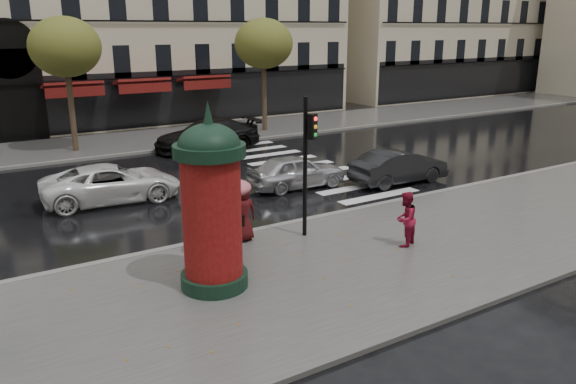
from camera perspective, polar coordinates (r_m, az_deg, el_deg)
ground at (r=14.95m, az=1.87°, el=-7.71°), size 160.00×160.00×0.00m
near_sidewalk at (r=14.55m, az=2.98°, el=-8.17°), size 90.00×7.00×0.12m
far_sidewalk at (r=31.84m, az=-17.57°, el=4.68°), size 90.00×6.00×0.12m
near_kerb at (r=17.31m, az=-3.67°, el=-4.04°), size 90.00×0.25×0.14m
far_kerb at (r=29.00m, az=-16.03°, el=3.74°), size 90.00×0.25×0.14m
zebra_crossing at (r=25.70m, az=1.09°, el=2.66°), size 3.60×11.75×0.01m
tree_far_left at (r=29.87m, az=-21.71°, el=13.48°), size 3.40×3.40×6.64m
tree_far_right at (r=33.72m, az=-2.48°, el=14.78°), size 3.40×3.40×6.64m
woman_umbrella at (r=14.86m, az=-5.93°, el=-1.35°), size 1.16×1.16×2.24m
woman_red at (r=16.16m, az=11.83°, el=-2.71°), size 0.95×0.86×1.59m
man_burgundy at (r=16.23m, az=-4.65°, el=-2.08°), size 0.87×0.60×1.71m
morris_column at (r=13.04m, az=-7.78°, el=-0.95°), size 1.65×1.65×4.45m
traffic_light at (r=16.11m, az=2.00°, el=3.90°), size 0.31×0.41×4.13m
car_silver at (r=22.05m, az=0.83°, el=2.13°), size 4.00×1.74×1.34m
car_darkgrey at (r=23.18m, az=11.21°, el=2.56°), size 4.21×1.61×1.37m
car_white at (r=21.28m, az=-17.48°, el=0.85°), size 5.05×2.62×1.36m
car_black at (r=29.21m, az=-8.23°, el=5.73°), size 5.56×2.59×1.57m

